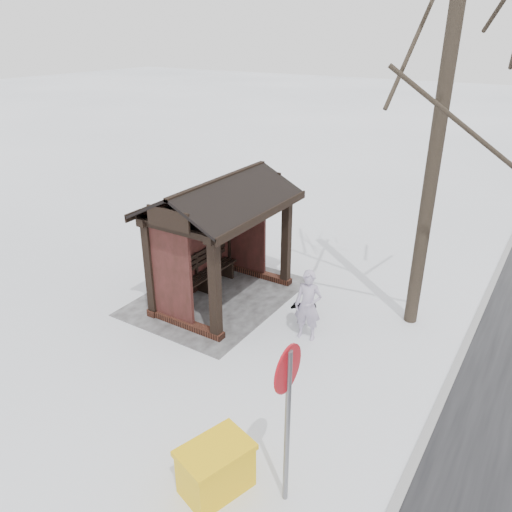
{
  "coord_description": "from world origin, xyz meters",
  "views": [
    {
      "loc": [
        8.69,
        6.49,
        6.11
      ],
      "look_at": [
        -0.23,
        0.8,
        1.27
      ],
      "focal_mm": 35.0,
      "sensor_mm": 36.0,
      "label": 1
    }
  ],
  "objects_px": {
    "dog": "(305,309)",
    "grit_bin": "(216,468)",
    "tree_near": "(454,26)",
    "pedestrian": "(308,305)",
    "bus_shelter": "(216,215)",
    "road_sign": "(287,395)"
  },
  "relations": [
    {
      "from": "dog",
      "to": "grit_bin",
      "type": "xyz_separation_m",
      "value": [
        4.78,
        1.05,
        0.1
      ]
    },
    {
      "from": "tree_near",
      "to": "dog",
      "type": "bearing_deg",
      "value": -56.96
    },
    {
      "from": "dog",
      "to": "pedestrian",
      "type": "bearing_deg",
      "value": -52.61
    },
    {
      "from": "bus_shelter",
      "to": "dog",
      "type": "height_order",
      "value": "bus_shelter"
    },
    {
      "from": "pedestrian",
      "to": "grit_bin",
      "type": "bearing_deg",
      "value": -91.22
    },
    {
      "from": "tree_near",
      "to": "pedestrian",
      "type": "height_order",
      "value": "tree_near"
    },
    {
      "from": "tree_near",
      "to": "dog",
      "type": "relative_size",
      "value": 12.69
    },
    {
      "from": "bus_shelter",
      "to": "pedestrian",
      "type": "relative_size",
      "value": 2.27
    },
    {
      "from": "bus_shelter",
      "to": "road_sign",
      "type": "xyz_separation_m",
      "value": [
        4.21,
        4.27,
        -0.33
      ]
    },
    {
      "from": "bus_shelter",
      "to": "tree_near",
      "type": "distance_m",
      "value": 6.1
    },
    {
      "from": "bus_shelter",
      "to": "pedestrian",
      "type": "distance_m",
      "value": 3.03
    },
    {
      "from": "tree_near",
      "to": "dog",
      "type": "height_order",
      "value": "tree_near"
    },
    {
      "from": "dog",
      "to": "road_sign",
      "type": "distance_m",
      "value": 5.04
    },
    {
      "from": "bus_shelter",
      "to": "dog",
      "type": "xyz_separation_m",
      "value": [
        -0.17,
        2.32,
        -1.86
      ]
    },
    {
      "from": "grit_bin",
      "to": "road_sign",
      "type": "bearing_deg",
      "value": 131.24
    },
    {
      "from": "dog",
      "to": "tree_near",
      "type": "bearing_deg",
      "value": 39.0
    },
    {
      "from": "grit_bin",
      "to": "bus_shelter",
      "type": "bearing_deg",
      "value": -126.41
    },
    {
      "from": "grit_bin",
      "to": "road_sign",
      "type": "height_order",
      "value": "road_sign"
    },
    {
      "from": "grit_bin",
      "to": "road_sign",
      "type": "relative_size",
      "value": 0.46
    },
    {
      "from": "tree_near",
      "to": "pedestrian",
      "type": "relative_size",
      "value": 5.68
    },
    {
      "from": "grit_bin",
      "to": "road_sign",
      "type": "distance_m",
      "value": 1.75
    },
    {
      "from": "bus_shelter",
      "to": "grit_bin",
      "type": "height_order",
      "value": "bus_shelter"
    }
  ]
}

